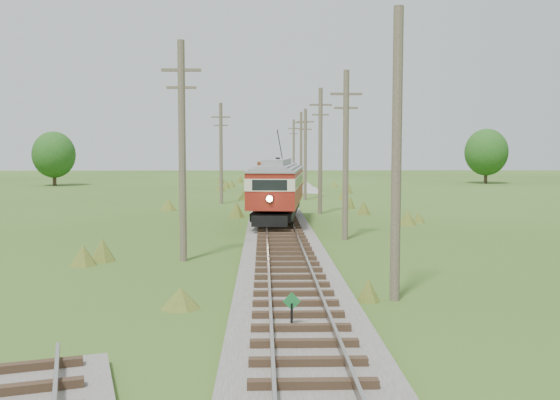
{
  "coord_description": "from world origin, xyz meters",
  "views": [
    {
      "loc": [
        -0.9,
        -13.59,
        4.56
      ],
      "look_at": [
        0.0,
        19.52,
        1.92
      ],
      "focal_mm": 40.0,
      "sensor_mm": 36.0,
      "label": 1
    }
  ],
  "objects_px": {
    "switch_marker": "(292,310)",
    "gravel_pile": "(308,188)",
    "gondola": "(271,174)",
    "streetcar": "(278,185)"
  },
  "relations": [
    {
      "from": "switch_marker",
      "to": "streetcar",
      "type": "bearing_deg",
      "value": 89.5
    },
    {
      "from": "switch_marker",
      "to": "gondola",
      "type": "bearing_deg",
      "value": 89.78
    },
    {
      "from": "streetcar",
      "to": "gondola",
      "type": "distance_m",
      "value": 30.05
    },
    {
      "from": "gondola",
      "to": "gravel_pile",
      "type": "bearing_deg",
      "value": -11.75
    },
    {
      "from": "switch_marker",
      "to": "gravel_pile",
      "type": "xyz_separation_m",
      "value": [
        4.22,
        52.27,
        -0.09
      ]
    },
    {
      "from": "streetcar",
      "to": "gondola",
      "type": "xyz_separation_m",
      "value": [
        0.0,
        30.05,
        -0.44
      ]
    },
    {
      "from": "switch_marker",
      "to": "streetcar",
      "type": "height_order",
      "value": "streetcar"
    },
    {
      "from": "streetcar",
      "to": "gondola",
      "type": "bearing_deg",
      "value": 95.74
    },
    {
      "from": "gondola",
      "to": "gravel_pile",
      "type": "relative_size",
      "value": 2.48
    },
    {
      "from": "switch_marker",
      "to": "gravel_pile",
      "type": "distance_m",
      "value": 52.44
    }
  ]
}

